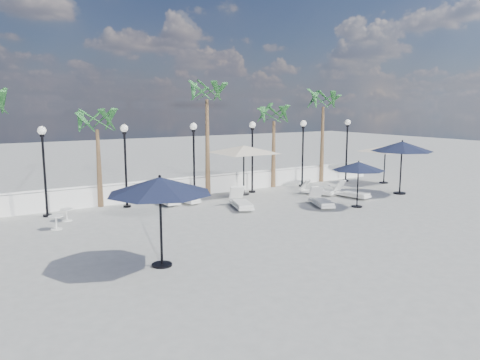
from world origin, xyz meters
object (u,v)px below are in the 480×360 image
lounger_2 (184,198)px  parasol_navy_left (160,186)px  parasol_cream_sq_b (385,146)px  parasol_cream_sq_a (244,146)px  lounger_4 (241,202)px  parasol_navy_mid (358,166)px  lounger_6 (321,201)px  lounger_7 (351,193)px  parasol_navy_right (402,147)px  lounger_3 (166,199)px  lounger_5 (317,191)px

lounger_2 → parasol_navy_left: bearing=-133.1°
parasol_cream_sq_b → parasol_cream_sq_a: bearing=171.3°
lounger_2 → parasol_cream_sq_a: (3.60, 0.22, 2.36)m
lounger_4 → parasol_navy_mid: parasol_navy_mid is taller
lounger_6 → lounger_7: (2.72, 0.73, -0.01)m
lounger_2 → parasol_navy_mid: bearing=-52.4°
lounger_2 → lounger_7: 8.55m
parasol_navy_mid → parasol_navy_right: bearing=14.6°
parasol_navy_mid → lounger_2: bearing=141.2°
parasol_cream_sq_a → parasol_cream_sq_b: parasol_cream_sq_a is taller
lounger_4 → parasol_cream_sq_a: bearing=73.2°
lounger_3 → lounger_5: bearing=-17.5°
lounger_2 → lounger_7: (7.84, -3.42, 0.01)m
lounger_4 → lounger_7: 6.20m
parasol_navy_right → parasol_cream_sq_b: (2.02, 2.83, -0.27)m
lounger_5 → parasol_navy_mid: 3.69m
lounger_7 → parasol_navy_right: 3.80m
lounger_4 → parasol_cream_sq_a: 4.05m
lounger_6 → parasol_cream_sq_a: 5.19m
lounger_4 → parasol_cream_sq_a: (1.89, 2.72, 2.33)m
lounger_3 → lounger_4: size_ratio=0.90×
lounger_6 → parasol_navy_right: 6.13m
lounger_4 → lounger_2: bearing=142.4°
parasol_cream_sq_b → lounger_4: bearing=-173.3°
lounger_6 → parasol_navy_left: bearing=-136.0°
lounger_2 → parasol_navy_mid: 8.41m
lounger_3 → lounger_7: (8.69, -3.66, -0.01)m
lounger_4 → parasol_navy_right: size_ratio=0.70×
parasol_navy_mid → parasol_cream_sq_b: size_ratio=0.50×
parasol_navy_left → parasol_navy_mid: (10.88, 2.71, -0.48)m
lounger_2 → lounger_4: 3.03m
lounger_5 → lounger_2: bearing=140.3°
lounger_4 → lounger_6: size_ratio=1.07×
lounger_4 → parasol_navy_mid: 5.66m
lounger_7 → parasol_cream_sq_b: parasol_cream_sq_b is taller
lounger_5 → parasol_cream_sq_a: 4.55m
parasol_navy_right → lounger_4: bearing=170.5°
lounger_6 → parasol_navy_left: 10.49m
lounger_7 → parasol_navy_mid: parasol_navy_mid is taller
parasol_navy_mid → parasol_navy_left: bearing=-166.0°
lounger_3 → parasol_navy_right: parasol_navy_right is taller
lounger_6 → lounger_3: bearing=166.4°
lounger_6 → lounger_4: bearing=177.0°
parasol_cream_sq_b → lounger_7: bearing=-156.0°
lounger_2 → lounger_3: lounger_3 is taller
lounger_7 → parasol_navy_mid: (-1.41, -1.75, 1.67)m
lounger_2 → lounger_4: (1.71, -2.50, 0.03)m
lounger_3 → parasol_cream_sq_b: bearing=-7.8°
lounger_2 → lounger_5: (6.84, -1.91, -0.01)m
lounger_2 → lounger_6: lounger_6 is taller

